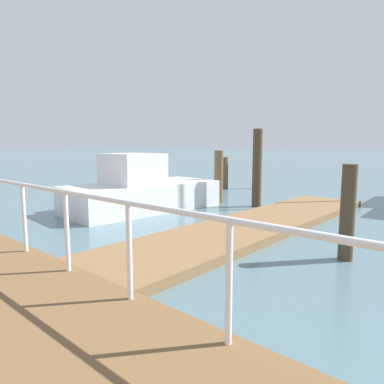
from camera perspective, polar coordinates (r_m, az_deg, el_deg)
ground_plane at (r=14.05m, az=-25.42°, el=-1.48°), size 300.00×300.00×0.00m
floating_dock at (r=8.65m, az=9.70°, el=-5.54°), size 10.58×2.00×0.18m
boardwalk_railing at (r=3.26m, az=-3.24°, el=-7.21°), size 0.06×27.15×1.08m
dock_piling_0 at (r=16.50m, az=5.31°, el=3.11°), size 0.36×0.36×1.50m
dock_piling_1 at (r=11.82m, az=10.60°, el=3.86°), size 0.31×0.31×2.59m
dock_piling_2 at (r=12.52m, az=4.38°, el=2.52°), size 0.32×0.32×1.87m
dock_piling_3 at (r=6.76m, az=24.10°, el=-3.11°), size 0.26×0.26×1.72m
dock_piling_4 at (r=16.85m, az=10.56°, el=4.58°), size 0.26×0.26×2.37m
moored_boat_0 at (r=11.17m, az=-8.37°, el=0.20°), size 5.03×2.60×1.80m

